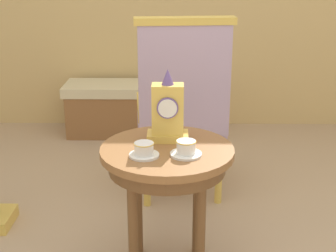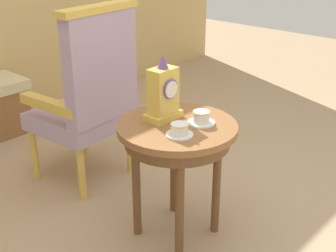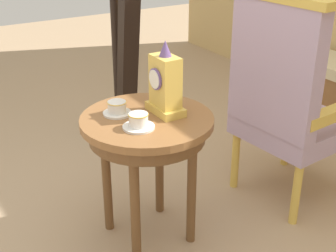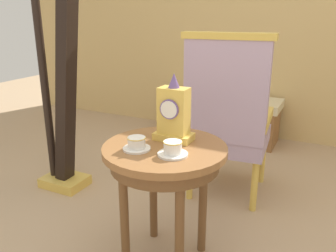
% 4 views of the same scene
% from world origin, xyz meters
% --- Properties ---
extents(side_table, '(0.60, 0.60, 0.64)m').
position_xyz_m(side_table, '(-0.06, 0.02, 0.56)').
color(side_table, brown).
rests_on(side_table, ground).
extents(teacup_left, '(0.13, 0.13, 0.06)m').
position_xyz_m(teacup_left, '(-0.16, -0.08, 0.67)').
color(teacup_left, white).
rests_on(teacup_left, side_table).
extents(teacup_right, '(0.14, 0.14, 0.07)m').
position_xyz_m(teacup_right, '(0.02, -0.07, 0.67)').
color(teacup_right, white).
rests_on(teacup_right, side_table).
extents(mantel_clock, '(0.19, 0.11, 0.34)m').
position_xyz_m(mantel_clock, '(-0.06, 0.11, 0.78)').
color(mantel_clock, gold).
rests_on(mantel_clock, side_table).
extents(armchair, '(0.59, 0.58, 1.14)m').
position_xyz_m(armchair, '(0.01, 0.80, 0.59)').
color(armchair, '#B299B7').
rests_on(armchair, ground).
extents(window_bench, '(1.14, 0.40, 0.44)m').
position_xyz_m(window_bench, '(-0.38, 1.95, 0.22)').
color(window_bench, beige).
rests_on(window_bench, ground).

